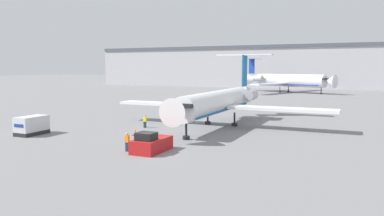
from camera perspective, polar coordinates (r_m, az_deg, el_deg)
ground_plane at (r=34.41m, az=-6.13°, el=-6.93°), size 600.00×600.00×0.00m
terminal_building at (r=149.85m, az=17.83°, el=6.04°), size 180.00×16.80×16.31m
airplane_main at (r=49.87m, az=4.16°, el=1.03°), size 30.09×26.79×9.89m
pushback_tug at (r=35.09m, az=-6.21°, el=-5.45°), size 2.31×4.33×1.95m
luggage_cart at (r=47.37m, az=-23.23°, el=-2.46°), size 2.02×3.66×2.17m
worker_near_tug at (r=35.44m, az=-9.85°, el=-5.06°), size 0.40×0.25×1.77m
worker_by_wing at (r=48.98m, az=-7.19°, el=-1.99°), size 0.40×0.24×1.67m
traffic_cone_left at (r=43.72m, az=-8.63°, el=-3.71°), size 0.63×0.63×0.69m
airplane_parked_far_left at (r=121.35m, az=14.29°, el=4.11°), size 30.43×32.55×10.86m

